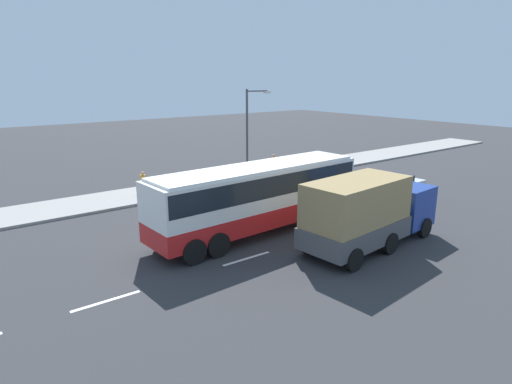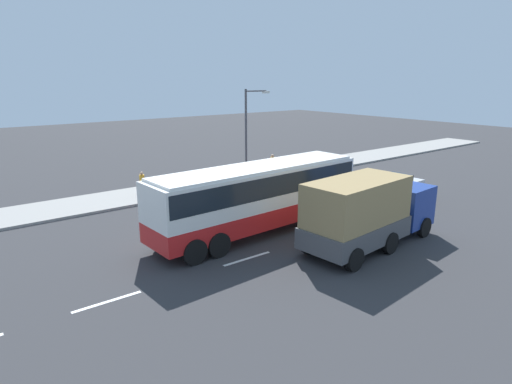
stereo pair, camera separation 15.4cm
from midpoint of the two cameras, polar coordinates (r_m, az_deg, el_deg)
The scene contains 9 objects.
ground_plane at distance 21.40m, azimuth -0.99°, elevation -5.60°, with size 120.00×120.00×0.00m, color #333335.
sidewalk_curb at distance 29.61m, azimuth -12.45°, elevation 0.02°, with size 80.00×4.00×0.15m, color gray.
lane_centreline at distance 16.28m, azimuth -18.28°, elevation -13.29°, with size 23.21×0.16×0.01m.
coach_bus at distance 21.04m, azimuth 0.53°, elevation 0.04°, with size 11.46×3.13×3.37m.
cargo_truck at distance 20.04m, azimuth 14.68°, elevation -2.38°, with size 7.64×3.16×3.26m.
car_silver_hatch at distance 29.28m, azimuth 17.90°, elevation 0.85°, with size 4.38×1.91×1.41m.
pedestrian_near_curb at distance 32.75m, azimuth 2.46°, elevation 3.72°, with size 0.32×0.32×1.75m.
pedestrian_at_crossing at distance 28.48m, azimuth -14.45°, elevation 1.31°, with size 0.32×0.32×1.56m.
street_lamp at distance 30.83m, azimuth -0.67°, elevation 8.33°, with size 2.11×0.24×6.54m.
Camera 1 is at (-11.80, -16.22, 7.47)m, focal length 30.47 mm.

